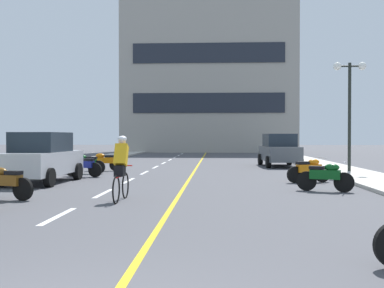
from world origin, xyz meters
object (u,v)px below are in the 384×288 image
Objects in this scene: motorcycle_5 at (309,170)px; motorcycle_8 at (104,161)px; parked_car_near at (42,157)px; motorcycle_4 at (326,176)px; cyclist_rider at (121,167)px; street_lamp_mid at (350,91)px; motorcycle_3 at (6,182)px; motorcycle_7 at (86,163)px; parked_car_mid at (279,150)px; motorcycle_6 at (83,165)px.

motorcycle_8 is (-8.78, 5.37, 0.00)m from motorcycle_5.
motorcycle_4 is (9.58, -2.22, -0.44)m from parked_car_near.
cyclist_rider is at bearing -74.33° from motorcycle_8.
street_lamp_mid reaches higher than motorcycle_5.
motorcycle_3 is 0.97× the size of motorcycle_7.
parked_car_mid reaches higher than cyclist_rider.
motorcycle_5 is at bearing 88.99° from motorcycle_4.
motorcycle_3 and motorcycle_7 have the same top height.
motorcycle_8 is 10.93m from cyclist_rider.
motorcycle_3 is 0.97× the size of motorcycle_8.
motorcycle_4 is 0.98× the size of motorcycle_6.
street_lamp_mid is 6.28m from parked_car_mid.
motorcycle_3 is at bearing -122.15° from parked_car_mid.
parked_car_near reaches higher than motorcycle_6.
motorcycle_8 is at bearing 174.52° from street_lamp_mid.
motorcycle_6 is 0.94× the size of cyclist_rider.
parked_car_near is 4.25m from motorcycle_7.
parked_car_near is 9.84m from motorcycle_4.
motorcycle_8 is at bearing 77.37° from motorcycle_7.
street_lamp_mid reaches higher than parked_car_near.
motorcycle_6 is at bearing 89.48° from motorcycle_3.
motorcycle_7 is (-0.25, 8.71, 0.00)m from motorcycle_3.
parked_car_near is 13.94m from parked_car_mid.
street_lamp_mid is 1.14× the size of parked_car_near.
motorcycle_7 is (-9.12, 6.42, 0.00)m from motorcycle_4.
motorcycle_7 is 1.80m from motorcycle_8.
cyclist_rider is at bearing -67.10° from motorcycle_6.
cyclist_rider reaches higher than motorcycle_5.
motorcycle_6 is (-9.01, -7.32, -0.44)m from parked_car_mid.
motorcycle_3 is at bearing -88.33° from motorcycle_7.
street_lamp_mid reaches higher than motorcycle_6.
motorcycle_5 is 0.97× the size of motorcycle_8.
motorcycle_7 is 1.00× the size of motorcycle_8.
motorcycle_4 is 0.99× the size of motorcycle_5.
parked_car_mid reaches higher than motorcycle_5.
parked_car_mid is 11.62m from motorcycle_6.
motorcycle_6 is 0.98× the size of motorcycle_7.
motorcycle_7 is 9.39m from cyclist_rider.
street_lamp_mid is at bearing 11.16° from motorcycle_6.
parked_car_mid is at bearing 45.43° from parked_car_near.
motorcycle_3 is 9.16m from motorcycle_4.
parked_car_mid is 17.06m from motorcycle_3.
cyclist_rider reaches higher than motorcycle_6.
motorcycle_5 is at bearing 3.52° from parked_car_near.
motorcycle_4 is (-2.66, -7.09, -3.24)m from street_lamp_mid.
motorcycle_4 is 11.96m from motorcycle_8.
motorcycle_5 is 7.79m from cyclist_rider.
motorcycle_8 is at bearing 81.90° from parked_car_near.
parked_car_near and parked_car_mid have the same top height.
parked_car_near is 0.99× the size of parked_car_mid.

